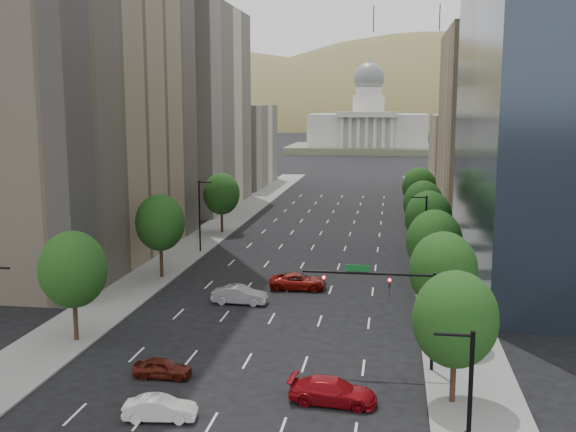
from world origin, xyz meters
The scene contains 26 objects.
sidewalk_left centered at (-15.50, 60.00, 0.07)m, with size 6.00×200.00×0.15m, color slate.
sidewalk_right centered at (15.50, 60.00, 0.07)m, with size 6.00×200.00×0.15m, color slate.
midrise_cream_left centered at (-25.00, 103.00, 17.50)m, with size 14.00×30.00×35.00m, color beige.
filler_left centered at (-25.00, 136.00, 9.00)m, with size 14.00×26.00×18.00m, color beige.
parking_tan_right centered at (25.00, 100.00, 15.00)m, with size 14.00×30.00×30.00m, color #8C7759.
filler_right centered at (25.00, 133.00, 8.00)m, with size 14.00×26.00×16.00m, color #8C7759.
tree_right_0 centered at (14.00, 25.00, 5.39)m, with size 5.20×5.20×8.39m.
tree_right_1 centered at (14.00, 36.00, 5.75)m, with size 5.20×5.20×8.75m.
tree_right_2 centered at (14.00, 48.00, 5.60)m, with size 5.20×5.20×8.61m.
tree_right_3 centered at (14.00, 60.00, 5.89)m, with size 5.20×5.20×8.89m.
tree_right_4 centered at (14.00, 74.00, 5.46)m, with size 5.20×5.20×8.46m.
tree_right_5 centered at (14.00, 90.00, 5.75)m, with size 5.20×5.20×8.75m.
tree_left_0 centered at (-14.00, 32.00, 5.75)m, with size 5.20×5.20×8.75m.
tree_left_1 centered at (-14.00, 52.00, 5.96)m, with size 5.20×5.20×8.97m.
tree_left_2 centered at (-14.00, 78.00, 5.68)m, with size 5.20×5.20×8.68m.
streetlight_rs centered at (13.44, 12.00, 4.84)m, with size 1.70×0.20×9.00m.
streetlight_rn centered at (13.44, 55.00, 4.84)m, with size 1.70×0.20×9.00m.
streetlight_ln centered at (-13.44, 65.00, 4.84)m, with size 1.70×0.20×9.00m.
traffic_signal centered at (10.53, 30.00, 5.17)m, with size 9.12×0.40×7.38m.
capitol centered at (0.00, 249.71, 8.58)m, with size 60.00×40.00×35.20m.
foothills centered at (34.67, 599.39, -37.78)m, with size 720.00×413.00×263.00m.
car_white centered at (-3.05, 20.10, 0.70)m, with size 1.48×4.25×1.40m, color white.
car_red_near centered at (6.72, 23.89, 0.79)m, with size 2.22×5.46×1.58m, color maroon.
car_maroon centered at (-5.00, 26.19, 0.67)m, with size 1.59×3.96×1.35m, color #4F150D.
car_silver centered at (-3.68, 43.95, 0.84)m, with size 1.78×5.11×1.68m, color #A5A6AA.
car_red_far centered at (0.93, 49.76, 0.79)m, with size 2.63×5.70×1.58m, color maroon.
Camera 1 is at (10.09, -16.04, 18.27)m, focal length 42.85 mm.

